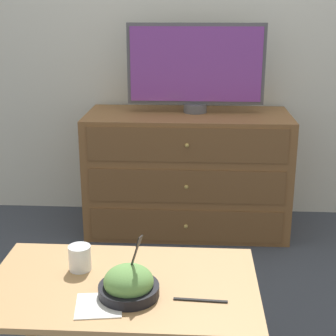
{
  "coord_description": "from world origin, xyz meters",
  "views": [
    {
      "loc": [
        -0.05,
        -3.33,
        1.37
      ],
      "look_at": [
        -0.16,
        -1.44,
        0.76
      ],
      "focal_mm": 55.0,
      "sensor_mm": 36.0,
      "label": 1
    }
  ],
  "objects": [
    {
      "name": "ground_plane",
      "position": [
        0.0,
        0.0,
        0.0
      ],
      "size": [
        12.0,
        12.0,
        0.0
      ],
      "primitive_type": "plane",
      "color": "#383D47"
    },
    {
      "name": "napkin",
      "position": [
        -0.34,
        -1.98,
        0.49
      ],
      "size": [
        0.16,
        0.16,
        0.0
      ],
      "color": "white",
      "rests_on": "coffee_table"
    },
    {
      "name": "wall_back",
      "position": [
        0.0,
        0.03,
        1.3
      ],
      "size": [
        12.0,
        0.05,
        2.6
      ],
      "color": "silver",
      "rests_on": "ground_plane"
    },
    {
      "name": "dresser",
      "position": [
        -0.1,
        -0.3,
        0.37
      ],
      "size": [
        1.22,
        0.55,
        0.74
      ],
      "color": "brown",
      "rests_on": "ground_plane"
    },
    {
      "name": "tv",
      "position": [
        -0.06,
        -0.25,
        1.01
      ],
      "size": [
        0.82,
        0.14,
        0.53
      ],
      "color": "#515156",
      "rests_on": "dresser"
    },
    {
      "name": "knife",
      "position": [
        -0.03,
        -1.93,
        0.49
      ],
      "size": [
        0.17,
        0.02,
        0.01
      ],
      "color": "black",
      "rests_on": "coffee_table"
    },
    {
      "name": "coffee_table",
      "position": [
        -0.29,
        -1.84,
        0.41
      ],
      "size": [
        0.9,
        0.54,
        0.49
      ],
      "color": "tan",
      "rests_on": "ground_plane"
    },
    {
      "name": "takeout_bowl",
      "position": [
        -0.26,
        -1.91,
        0.53
      ],
      "size": [
        0.19,
        0.19,
        0.2
      ],
      "color": "black",
      "rests_on": "coffee_table"
    },
    {
      "name": "drink_cup",
      "position": [
        -0.45,
        -1.76,
        0.53
      ],
      "size": [
        0.08,
        0.08,
        0.09
      ],
      "color": "beige",
      "rests_on": "coffee_table"
    }
  ]
}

